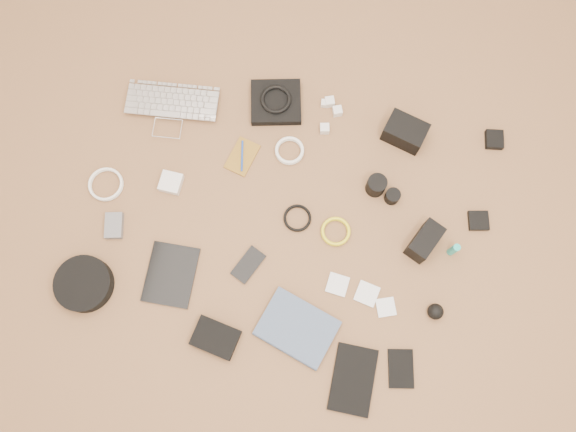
% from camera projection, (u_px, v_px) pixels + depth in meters
% --- Properties ---
extents(room_shell, '(4.04, 4.04, 2.58)m').
position_uv_depth(room_shell, '(266.00, 27.00, 0.83)').
color(room_shell, brown).
rests_on(room_shell, ground).
extents(laptop, '(0.38, 0.29, 0.03)m').
position_uv_depth(laptop, '(171.00, 114.00, 2.14)').
color(laptop, silver).
rests_on(laptop, ground).
extents(headphone_pouch, '(0.23, 0.22, 0.03)m').
position_uv_depth(headphone_pouch, '(276.00, 102.00, 2.14)').
color(headphone_pouch, black).
rests_on(headphone_pouch, ground).
extents(headphones, '(0.14, 0.14, 0.01)m').
position_uv_depth(headphones, '(276.00, 99.00, 2.12)').
color(headphones, black).
rests_on(headphones, headphone_pouch).
extents(charger_a, '(0.04, 0.04, 0.03)m').
position_uv_depth(charger_a, '(330.00, 102.00, 2.15)').
color(charger_a, silver).
rests_on(charger_a, ground).
extents(charger_b, '(0.03, 0.03, 0.02)m').
position_uv_depth(charger_b, '(324.00, 103.00, 2.15)').
color(charger_b, silver).
rests_on(charger_b, ground).
extents(charger_c, '(0.04, 0.04, 0.03)m').
position_uv_depth(charger_c, '(337.00, 111.00, 2.14)').
color(charger_c, silver).
rests_on(charger_c, ground).
extents(charger_d, '(0.04, 0.04, 0.03)m').
position_uv_depth(charger_d, '(325.00, 129.00, 2.12)').
color(charger_d, silver).
rests_on(charger_d, ground).
extents(dslr_camera, '(0.17, 0.14, 0.09)m').
position_uv_depth(dslr_camera, '(405.00, 132.00, 2.09)').
color(dslr_camera, black).
rests_on(dslr_camera, ground).
extents(lens_pouch, '(0.08, 0.08, 0.03)m').
position_uv_depth(lens_pouch, '(494.00, 140.00, 2.11)').
color(lens_pouch, black).
rests_on(lens_pouch, ground).
extents(notebook_olive, '(0.12, 0.15, 0.01)m').
position_uv_depth(notebook_olive, '(242.00, 157.00, 2.10)').
color(notebook_olive, '#88601D').
rests_on(notebook_olive, ground).
extents(pen_blue, '(0.03, 0.12, 0.01)m').
position_uv_depth(pen_blue, '(242.00, 156.00, 2.10)').
color(pen_blue, '#153EB1').
rests_on(pen_blue, notebook_olive).
extents(cable_white_a, '(0.13, 0.13, 0.01)m').
position_uv_depth(cable_white_a, '(289.00, 151.00, 2.11)').
color(cable_white_a, white).
rests_on(cable_white_a, ground).
extents(lens_a, '(0.09, 0.09, 0.08)m').
position_uv_depth(lens_a, '(376.00, 185.00, 2.04)').
color(lens_a, black).
rests_on(lens_a, ground).
extents(lens_b, '(0.06, 0.06, 0.05)m').
position_uv_depth(lens_b, '(392.00, 196.00, 2.04)').
color(lens_b, black).
rests_on(lens_b, ground).
extents(card_reader, '(0.09, 0.09, 0.02)m').
position_uv_depth(card_reader, '(478.00, 221.00, 2.04)').
color(card_reader, black).
rests_on(card_reader, ground).
extents(power_brick, '(0.08, 0.08, 0.03)m').
position_uv_depth(power_brick, '(171.00, 183.00, 2.06)').
color(power_brick, silver).
rests_on(power_brick, ground).
extents(cable_white_b, '(0.17, 0.17, 0.01)m').
position_uv_depth(cable_white_b, '(106.00, 185.00, 2.07)').
color(cable_white_b, white).
rests_on(cable_white_b, ground).
extents(cable_black, '(0.13, 0.13, 0.01)m').
position_uv_depth(cable_black, '(297.00, 218.00, 2.04)').
color(cable_black, black).
rests_on(cable_black, ground).
extents(cable_yellow, '(0.11, 0.11, 0.01)m').
position_uv_depth(cable_yellow, '(335.00, 232.00, 2.03)').
color(cable_yellow, yellow).
rests_on(cable_yellow, ground).
extents(flash, '(0.12, 0.15, 0.10)m').
position_uv_depth(flash, '(424.00, 241.00, 1.97)').
color(flash, black).
rests_on(flash, ground).
extents(lens_cleaner, '(0.03, 0.03, 0.09)m').
position_uv_depth(lens_cleaner, '(454.00, 250.00, 1.97)').
color(lens_cleaner, '#1AABA2').
rests_on(lens_cleaner, ground).
extents(battery_charger, '(0.08, 0.11, 0.03)m').
position_uv_depth(battery_charger, '(114.00, 226.00, 2.03)').
color(battery_charger, slate).
rests_on(battery_charger, ground).
extents(tablet, '(0.18, 0.23, 0.01)m').
position_uv_depth(tablet, '(171.00, 275.00, 1.99)').
color(tablet, black).
rests_on(tablet, ground).
extents(phone, '(0.11, 0.14, 0.01)m').
position_uv_depth(phone, '(248.00, 265.00, 2.00)').
color(phone, black).
rests_on(phone, ground).
extents(filter_case_left, '(0.08, 0.08, 0.01)m').
position_uv_depth(filter_case_left, '(337.00, 285.00, 1.98)').
color(filter_case_left, silver).
rests_on(filter_case_left, ground).
extents(filter_case_mid, '(0.09, 0.09, 0.01)m').
position_uv_depth(filter_case_mid, '(367.00, 294.00, 1.97)').
color(filter_case_mid, silver).
rests_on(filter_case_mid, ground).
extents(filter_case_right, '(0.08, 0.08, 0.01)m').
position_uv_depth(filter_case_right, '(386.00, 307.00, 1.96)').
color(filter_case_right, silver).
rests_on(filter_case_right, ground).
extents(air_blower, '(0.06, 0.06, 0.06)m').
position_uv_depth(air_blower, '(435.00, 312.00, 1.93)').
color(air_blower, black).
rests_on(air_blower, ground).
extents(headphone_case, '(0.24, 0.24, 0.05)m').
position_uv_depth(headphone_case, '(84.00, 284.00, 1.96)').
color(headphone_case, black).
rests_on(headphone_case, ground).
extents(drive_case, '(0.17, 0.13, 0.04)m').
position_uv_depth(drive_case, '(216.00, 338.00, 1.92)').
color(drive_case, black).
rests_on(drive_case, ground).
extents(paperback, '(0.29, 0.25, 0.02)m').
position_uv_depth(paperback, '(284.00, 352.00, 1.91)').
color(paperback, '#435471').
rests_on(paperback, ground).
extents(notebook_black_a, '(0.15, 0.23, 0.02)m').
position_uv_depth(notebook_black_a, '(353.00, 380.00, 1.90)').
color(notebook_black_a, black).
rests_on(notebook_black_a, ground).
extents(notebook_black_b, '(0.11, 0.14, 0.01)m').
position_uv_depth(notebook_black_b, '(401.00, 369.00, 1.91)').
color(notebook_black_b, black).
rests_on(notebook_black_b, ground).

